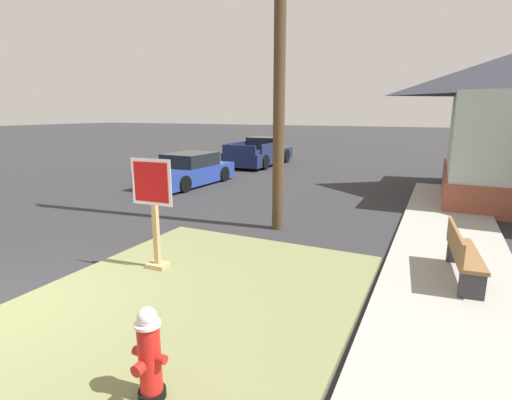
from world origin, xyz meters
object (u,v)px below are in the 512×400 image
object	(u,v)px
parked_sedan_blue	(188,171)
stop_sign	(154,215)
fire_hydrant	(149,356)
street_bench	(462,252)
pickup_truck_navy	(260,154)
manhole_cover	(160,242)

from	to	relation	value
parked_sedan_blue	stop_sign	bearing A→B (deg)	-58.41
fire_hydrant	stop_sign	distance (m)	3.40
fire_hydrant	street_bench	xyz separation A→B (m)	(2.84, 4.37, 0.05)
pickup_truck_navy	street_bench	distance (m)	15.61
manhole_cover	parked_sedan_blue	xyz separation A→B (m)	(-3.59, 6.20, 0.53)
parked_sedan_blue	pickup_truck_navy	xyz separation A→B (m)	(0.11, 6.66, 0.07)
stop_sign	parked_sedan_blue	size ratio (longest dim) A/B	0.46
parked_sedan_blue	street_bench	world-z (taller)	parked_sedan_blue
fire_hydrant	parked_sedan_blue	size ratio (longest dim) A/B	0.22
parked_sedan_blue	street_bench	size ratio (longest dim) A/B	2.54
manhole_cover	pickup_truck_navy	world-z (taller)	pickup_truck_navy
manhole_cover	street_bench	distance (m)	6.01
stop_sign	pickup_truck_navy	world-z (taller)	stop_sign
parked_sedan_blue	street_bench	bearing A→B (deg)	-31.08
manhole_cover	pickup_truck_navy	xyz separation A→B (m)	(-3.48, 12.86, 0.61)
stop_sign	parked_sedan_blue	world-z (taller)	stop_sign
street_bench	manhole_cover	bearing A→B (deg)	-175.81
parked_sedan_blue	fire_hydrant	bearing A→B (deg)	-56.46
stop_sign	street_bench	bearing A→B (deg)	19.54
manhole_cover	parked_sedan_blue	distance (m)	7.18
fire_hydrant	street_bench	distance (m)	5.21
stop_sign	parked_sedan_blue	distance (m)	8.84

